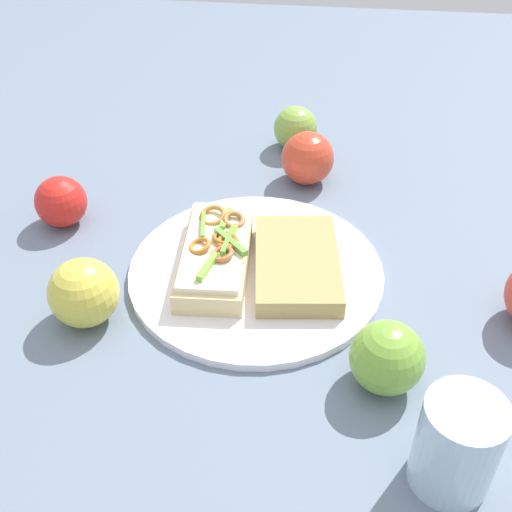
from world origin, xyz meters
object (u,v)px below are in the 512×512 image
Objects in this scene: apple_4 at (61,202)px; apple_5 at (84,293)px; bread_slice_side at (297,263)px; drinking_glass at (457,445)px; apple_1 at (296,128)px; sandwich at (215,254)px; apple_3 at (308,158)px; plate at (256,272)px; apple_2 at (387,358)px.

apple_5 is at bearing -152.83° from apple_4.
apple_5 is (-0.18, -0.09, 0.01)m from apple_4.
apple_5 is at bearing 106.69° from bread_slice_side.
drinking_glass is (-0.26, -0.16, 0.03)m from bread_slice_side.
bread_slice_side is 2.08× the size of apple_5.
apple_1 is 1.00× the size of apple_4.
apple_5 reaches higher than sandwich.
apple_1 is 0.10m from apple_3.
plate is 0.32m from apple_1.
sandwich reaches higher than bread_slice_side.
apple_1 is 0.47m from apple_5.
apple_3 reaches higher than apple_4.
bread_slice_side is 0.19m from apple_2.
plate is at bearing -106.01° from apple_4.
drinking_glass is (-0.10, -0.05, 0.01)m from apple_2.
sandwich is 2.32× the size of apple_5.
apple_4 reaches higher than bread_slice_side.
sandwich is at bearing 85.57° from bread_slice_side.
apple_1 reaches higher than plate.
apple_3 is 0.98× the size of apple_5.
apple_2 reaches higher than plate.
apple_3 is at bearing -36.05° from apple_5.
bread_slice_side is (0.00, -0.05, 0.02)m from plate.
apple_3 is 0.35m from apple_4.
apple_2 is at bearing -165.19° from apple_1.
apple_4 is at bearing 73.99° from plate.
plate is at bearing 38.46° from drinking_glass.
drinking_glass reaches higher than apple_3.
apple_3 is (0.38, 0.10, 0.00)m from apple_2.
apple_1 is at bearing -4.66° from plate.
apple_3 is (0.22, -0.05, 0.03)m from plate.
sandwich is at bearing -109.64° from apple_4.
apple_5 reaches higher than bread_slice_side.
drinking_glass is (-0.48, -0.16, 0.01)m from apple_3.
sandwich is at bearing 44.77° from drinking_glass.
apple_1 is 0.70× the size of drinking_glass.
drinking_glass is at bearing -137.98° from sandwich.
drinking_glass is (-0.26, -0.21, 0.04)m from plate.
apple_2 is at bearing -118.74° from apple_4.
apple_4 is 0.87× the size of apple_5.
sandwich is 0.25m from apple_2.
sandwich is at bearing 91.52° from plate.
apple_2 reaches higher than bread_slice_side.
sandwich is 0.17m from apple_5.
apple_2 is 0.39m from apple_3.
apple_4 is at bearing 54.84° from drinking_glass.
apple_1 is at bearing 14.81° from apple_2.
sandwich is 2.66× the size of apple_1.
apple_1 is at bearing -2.17° from bread_slice_side.
apple_1 is at bearing -51.26° from apple_4.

